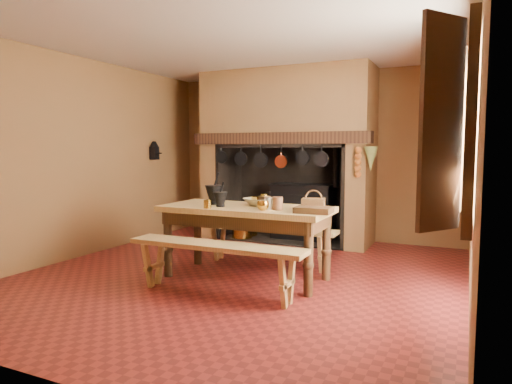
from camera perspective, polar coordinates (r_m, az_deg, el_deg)
floor at (r=5.57m, az=-2.05°, el=-10.42°), size 5.50×5.50×0.00m
ceiling at (r=5.52m, az=-2.16°, el=18.82°), size 5.50×5.50×0.00m
back_wall at (r=7.91m, az=7.05°, el=4.48°), size 5.00×0.02×2.80m
wall_left at (r=6.88m, az=-21.03°, el=4.04°), size 0.02×5.50×2.80m
wall_right at (r=4.78m, az=25.71°, el=3.45°), size 0.02×5.50×2.80m
wall_front at (r=3.18m, az=-25.38°, el=2.77°), size 5.00×0.02×2.80m
chimney_breast at (r=7.60m, az=3.88°, el=7.58°), size 2.95×0.96×2.80m
iron_range at (r=7.71m, az=5.97°, el=-2.36°), size 1.12×0.55×1.60m
hearth_pans at (r=7.95m, az=-1.51°, el=-4.94°), size 0.51×0.62×0.20m
hanging_pans at (r=7.15m, az=2.11°, el=4.11°), size 1.92×0.29×0.27m
onion_string at (r=6.72m, az=12.63°, el=3.65°), size 0.12×0.10×0.46m
herb_bunch at (r=6.69m, az=14.15°, el=4.04°), size 0.20×0.20×0.35m
window at (r=4.38m, az=23.94°, el=7.32°), size 0.39×1.75×1.76m
wall_coffee_mill at (r=7.98m, az=-12.59°, el=5.24°), size 0.23×0.16×0.31m
work_table at (r=5.33m, az=-1.25°, el=-3.23°), size 1.97×0.88×0.85m
bench_front at (r=4.77m, az=-5.05°, el=-8.05°), size 1.95×0.34×0.55m
bench_back at (r=5.97m, az=1.53°, el=-5.58°), size 1.82×0.32×0.51m
mortar_large at (r=5.50m, az=-5.20°, el=-0.20°), size 0.23×0.23×0.39m
mortar_small at (r=5.27m, az=-4.48°, el=-0.80°), size 0.17×0.17×0.29m
coffee_grinder at (r=5.43m, az=1.03°, el=-0.97°), size 0.16×0.14×0.17m
brass_mug_a at (r=5.14m, az=-6.09°, el=-1.52°), size 0.10×0.10×0.10m
brass_mug_b at (r=5.44m, az=-0.13°, el=-1.10°), size 0.11×0.11×0.10m
mixing_bowl at (r=5.38m, az=0.57°, el=-1.22°), size 0.48×0.48×0.09m
stoneware_crock at (r=4.98m, az=2.73°, el=-1.43°), size 0.13×0.13×0.14m
glass_jar at (r=5.00m, az=1.64°, el=-1.49°), size 0.09×0.09×0.13m
wicker_basket at (r=4.96m, az=7.18°, el=-1.48°), size 0.27×0.22×0.23m
wooden_tray at (r=4.79m, az=7.22°, el=-2.22°), size 0.39×0.28×0.06m
brass_cup at (r=4.95m, az=0.88°, el=-1.71°), size 0.17×0.17×0.10m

